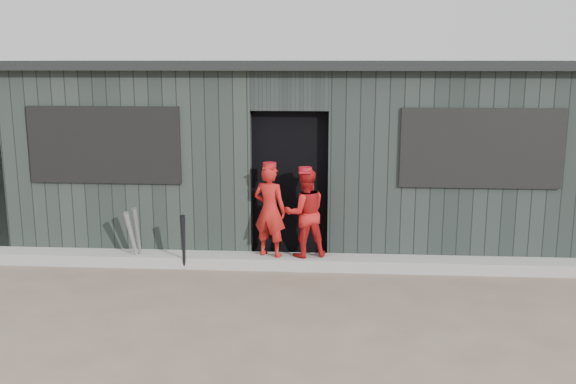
# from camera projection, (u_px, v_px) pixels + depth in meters

# --- Properties ---
(ground) EXTENTS (80.00, 80.00, 0.00)m
(ground) POSITION_uv_depth(u_px,v_px,m) (276.00, 324.00, 6.51)
(ground) COLOR brown
(ground) RESTS_ON ground
(curb) EXTENTS (8.00, 0.36, 0.15)m
(curb) POSITION_uv_depth(u_px,v_px,m) (288.00, 262.00, 8.27)
(curb) COLOR gray
(curb) RESTS_ON ground
(bat_left) EXTENTS (0.14, 0.30, 0.77)m
(bat_left) POSITION_uv_depth(u_px,v_px,m) (132.00, 239.00, 8.20)
(bat_left) COLOR #9998A0
(bat_left) RESTS_ON ground
(bat_mid) EXTENTS (0.09, 0.31, 0.82)m
(bat_mid) POSITION_uv_depth(u_px,v_px,m) (138.00, 236.00, 8.23)
(bat_mid) COLOR gray
(bat_mid) RESTS_ON ground
(bat_right) EXTENTS (0.11, 0.24, 0.75)m
(bat_right) POSITION_uv_depth(u_px,v_px,m) (183.00, 243.00, 8.07)
(bat_right) COLOR black
(bat_right) RESTS_ON ground
(player_red_left) EXTENTS (0.51, 0.42, 1.19)m
(player_red_left) POSITION_uv_depth(u_px,v_px,m) (270.00, 211.00, 8.17)
(player_red_left) COLOR #AE1815
(player_red_left) RESTS_ON curb
(player_red_right) EXTENTS (0.65, 0.57, 1.14)m
(player_red_right) POSITION_uv_depth(u_px,v_px,m) (305.00, 213.00, 8.16)
(player_red_right) COLOR red
(player_red_right) RESTS_ON curb
(player_grey_back) EXTENTS (0.68, 0.46, 1.35)m
(player_grey_back) POSITION_uv_depth(u_px,v_px,m) (316.00, 206.00, 8.72)
(player_grey_back) COLOR #ACACAC
(player_grey_back) RESTS_ON ground
(dugout) EXTENTS (8.30, 3.30, 2.62)m
(dugout) POSITION_uv_depth(u_px,v_px,m) (296.00, 151.00, 9.67)
(dugout) COLOR black
(dugout) RESTS_ON ground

